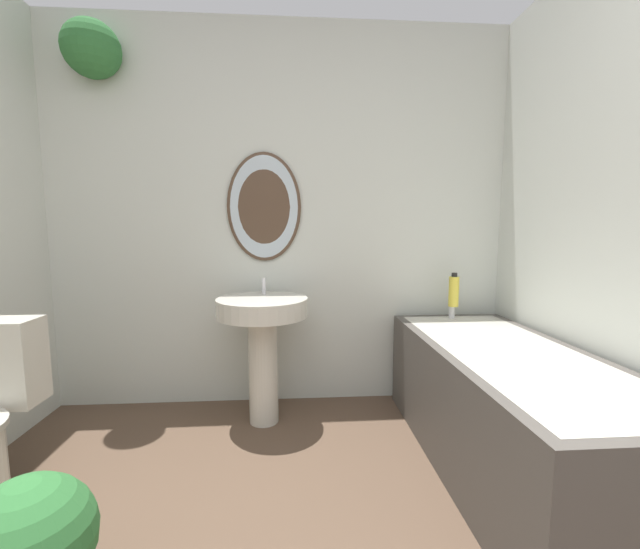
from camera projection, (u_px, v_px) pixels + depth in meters
The scene contains 4 objects.
wall_back at pixel (270, 207), 2.49m from camera, with size 2.98×0.31×2.40m.
pedestal_sink at pixel (263, 332), 2.25m from camera, with size 0.52×0.52×0.84m.
bathtub at pixel (509, 408), 1.83m from camera, with size 0.69×1.58×0.65m.
shampoo_bottle at pixel (454, 291), 2.44m from camera, with size 0.06×0.06×0.21m.
Camera 1 is at (0.06, -0.28, 1.12)m, focal length 22.00 mm.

